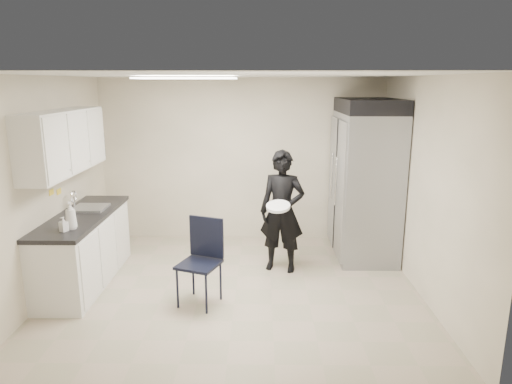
{
  "coord_description": "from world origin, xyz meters",
  "views": [
    {
      "loc": [
        0.32,
        -5.26,
        2.52
      ],
      "look_at": [
        0.25,
        0.2,
        1.21
      ],
      "focal_mm": 32.0,
      "sensor_mm": 36.0,
      "label": 1
    }
  ],
  "objects_px": {
    "commercial_fridge": "(365,186)",
    "man_tuxedo": "(282,212)",
    "lower_counter": "(84,250)",
    "folding_chair": "(199,265)"
  },
  "relations": [
    {
      "from": "lower_counter",
      "to": "man_tuxedo",
      "type": "bearing_deg",
      "value": 10.03
    },
    {
      "from": "lower_counter",
      "to": "man_tuxedo",
      "type": "distance_m",
      "value": 2.61
    },
    {
      "from": "commercial_fridge",
      "to": "man_tuxedo",
      "type": "distance_m",
      "value": 1.4
    },
    {
      "from": "commercial_fridge",
      "to": "man_tuxedo",
      "type": "bearing_deg",
      "value": -153.21
    },
    {
      "from": "folding_chair",
      "to": "man_tuxedo",
      "type": "height_order",
      "value": "man_tuxedo"
    },
    {
      "from": "lower_counter",
      "to": "commercial_fridge",
      "type": "relative_size",
      "value": 0.9
    },
    {
      "from": "commercial_fridge",
      "to": "folding_chair",
      "type": "relative_size",
      "value": 2.16
    },
    {
      "from": "lower_counter",
      "to": "folding_chair",
      "type": "xyz_separation_m",
      "value": [
        1.55,
        -0.58,
        0.06
      ]
    },
    {
      "from": "lower_counter",
      "to": "folding_chair",
      "type": "bearing_deg",
      "value": -20.47
    },
    {
      "from": "commercial_fridge",
      "to": "man_tuxedo",
      "type": "height_order",
      "value": "commercial_fridge"
    }
  ]
}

